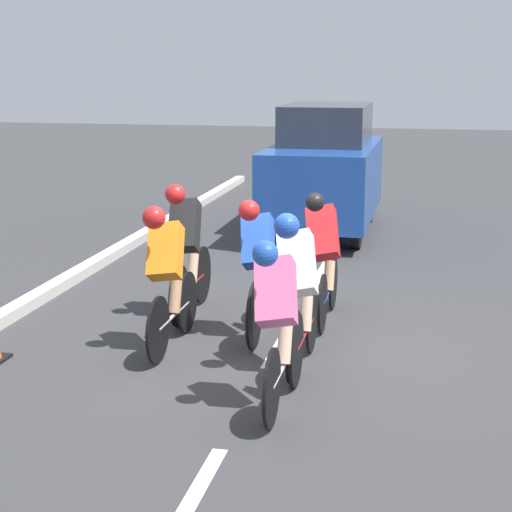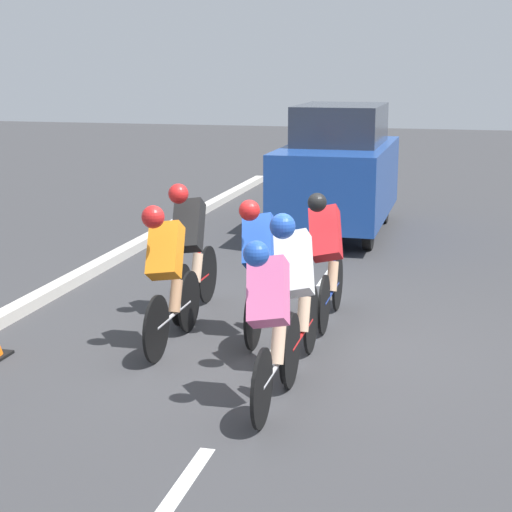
{
  "view_description": "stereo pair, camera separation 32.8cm",
  "coord_description": "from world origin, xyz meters",
  "views": [
    {
      "loc": [
        -1.52,
        8.49,
        2.9
      ],
      "look_at": [
        0.25,
        0.14,
        0.95
      ],
      "focal_mm": 60.0,
      "sensor_mm": 36.0,
      "label": 1
    },
    {
      "loc": [
        -1.84,
        8.42,
        2.9
      ],
      "look_at": [
        0.25,
        0.14,
        0.95
      ],
      "focal_mm": 60.0,
      "sensor_mm": 36.0,
      "label": 2
    }
  ],
  "objects": [
    {
      "name": "lane_stripe_far",
      "position": [
        0.0,
        -3.06,
        0.0
      ],
      "size": [
        0.12,
        1.4,
        0.01
      ],
      "primitive_type": "cube",
      "color": "white",
      "rests_on": "ground"
    },
    {
      "name": "cyclist_black",
      "position": [
        1.25,
        -0.72,
        0.83
      ],
      "size": [
        0.39,
        1.68,
        1.58
      ],
      "color": "black",
      "rests_on": "ground"
    },
    {
      "name": "cyclist_red",
      "position": [
        -0.33,
        -0.8,
        0.8
      ],
      "size": [
        0.44,
        1.61,
        1.52
      ],
      "color": "black",
      "rests_on": "ground"
    },
    {
      "name": "cyclist_white",
      "position": [
        -0.31,
        0.81,
        0.83
      ],
      "size": [
        0.44,
        1.66,
        1.57
      ],
      "color": "black",
      "rests_on": "ground"
    },
    {
      "name": "cyclist_orange",
      "position": [
        1.1,
        0.46,
        0.81
      ],
      "size": [
        0.39,
        1.68,
        1.53
      ],
      "color": "black",
      "rests_on": "ground"
    },
    {
      "name": "cyclist_pink",
      "position": [
        -0.27,
        1.71,
        0.79
      ],
      "size": [
        0.41,
        1.68,
        1.5
      ],
      "color": "black",
      "rests_on": "ground"
    },
    {
      "name": "cyclist_blue",
      "position": [
        0.27,
        -0.16,
        0.79
      ],
      "size": [
        0.41,
        1.75,
        1.52
      ],
      "color": "black",
      "rests_on": "ground"
    },
    {
      "name": "ground_plane",
      "position": [
        0.0,
        0.0,
        0.0
      ],
      "size": [
        60.0,
        60.0,
        0.0
      ],
      "primitive_type": "plane",
      "color": "#38383A"
    },
    {
      "name": "lane_stripe_near",
      "position": [
        0.0,
        3.34,
        0.0
      ],
      "size": [
        0.12,
        1.4,
        0.01
      ],
      "primitive_type": "cube",
      "color": "white",
      "rests_on": "ground"
    },
    {
      "name": "lane_stripe_mid",
      "position": [
        0.0,
        0.14,
        0.0
      ],
      "size": [
        0.12,
        1.4,
        0.01
      ],
      "primitive_type": "cube",
      "color": "white",
      "rests_on": "ground"
    },
    {
      "name": "support_car",
      "position": [
        0.35,
        -6.0,
        1.09
      ],
      "size": [
        1.7,
        3.82,
        2.18
      ],
      "color": "black",
      "rests_on": "ground"
    },
    {
      "name": "curb",
      "position": [
        3.2,
        0.14,
        0.07
      ],
      "size": [
        0.2,
        24.21,
        0.14
      ],
      "primitive_type": "cube",
      "color": "beige",
      "rests_on": "ground"
    }
  ]
}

